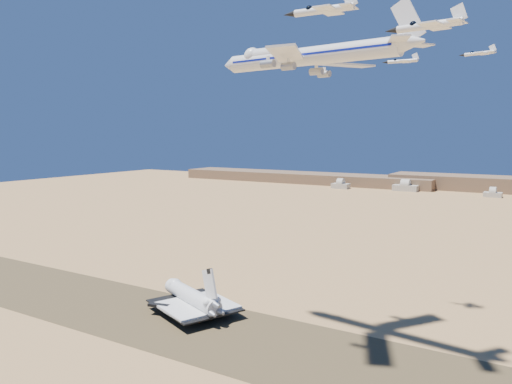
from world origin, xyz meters
The scene contains 12 objects.
ground centered at (0.00, 0.00, 0.00)m, with size 1200.00×1200.00×0.00m, color tan.
runway centered at (0.00, 0.00, 0.03)m, with size 600.00×50.00×0.06m, color brown.
hangars centered at (-64.00, 478.43, 4.83)m, with size 200.50×29.50×30.00m.
shuttle centered at (-20.57, 11.48, 5.80)m, with size 44.38×37.26×21.59m.
carrier_747 centered at (28.48, 9.38, 95.85)m, with size 74.17×56.88×18.42m.
crew_a centered at (-17.01, 3.98, 0.88)m, with size 0.60×0.39×1.65m, color #E0560D.
crew_b centered at (-10.52, 3.77, 0.86)m, with size 0.78×0.45×1.60m, color #E0560D.
crew_c centered at (-14.06, 3.50, 0.91)m, with size 1.00×0.51×1.70m, color #E0560D.
chase_jet_a centered at (57.45, -40.41, 96.82)m, with size 16.69×8.88×4.15m.
chase_jet_b centered at (81.01, -49.32, 89.52)m, with size 14.30×7.94×3.57m.
chase_jet_c centered at (48.42, 53.97, 98.43)m, with size 13.84×7.42×3.45m.
chase_jet_d centered at (73.00, 70.36, 101.52)m, with size 13.84×7.92×3.50m.
Camera 1 is at (101.71, -139.71, 71.10)m, focal length 35.00 mm.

